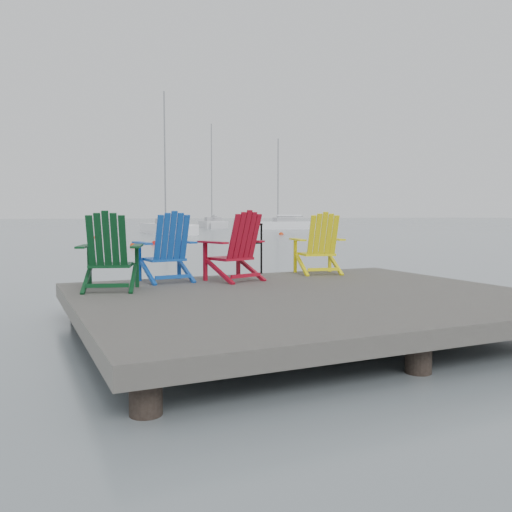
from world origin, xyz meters
name	(u,v)px	position (x,y,z in m)	size (l,w,h in m)	color
ground	(307,330)	(0.00, 0.00, 0.00)	(400.00, 400.00, 0.00)	slate
dock	(307,304)	(0.00, 0.00, 0.35)	(6.00, 5.00, 1.40)	#2A2725
handrail	(250,244)	(0.25, 2.45, 1.04)	(0.48, 0.04, 0.90)	black
chair_green	(109,252)	(-2.38, 1.32, 1.04)	(1.01, 0.96, 1.07)	#0A3718
chair_blue	(167,248)	(-1.39, 1.96, 1.04)	(0.91, 0.85, 1.07)	#114AB0
chair_red	(236,247)	(-0.36, 1.64, 1.05)	(1.02, 0.97, 1.09)	maroon
chair_yellow	(319,244)	(1.37, 1.96, 1.04)	(0.96, 0.91, 1.06)	yellow
sailboat_near	(167,229)	(8.08, 36.68, 0.36)	(2.56, 8.59, 11.74)	white
sailboat_mid	(212,225)	(18.20, 53.91, 0.35)	(4.27, 9.38, 12.45)	silver
sailboat_far	(281,226)	(22.50, 44.57, 0.36)	(7.00, 2.26, 9.72)	white
buoy_a	(134,246)	(1.89, 20.20, 0.00)	(0.39, 0.39, 0.39)	red
buoy_b	(155,244)	(3.24, 21.42, 0.00)	(0.39, 0.39, 0.39)	red
buoy_c	(281,235)	(15.47, 30.86, 0.00)	(0.38, 0.38, 0.38)	red
buoy_d	(96,238)	(1.65, 30.85, 0.00)	(0.34, 0.34, 0.34)	red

